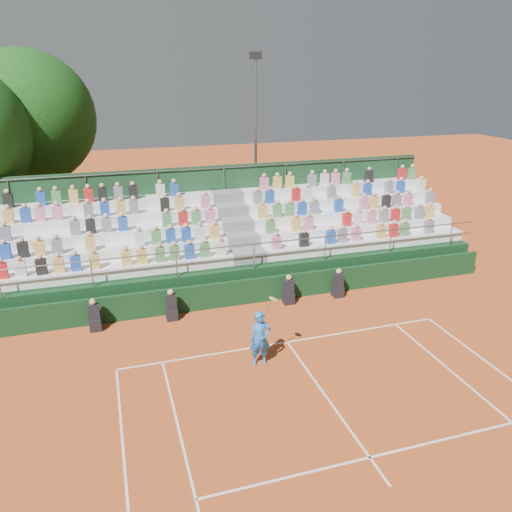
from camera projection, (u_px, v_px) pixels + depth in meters
name	position (u px, v px, depth m)	size (l,w,h in m)	color
ground	(287.00, 342.00, 16.54)	(90.00, 90.00, 0.00)	#BE4E1F
courtside_wall	(258.00, 290.00, 19.23)	(20.00, 0.15, 1.00)	black
line_officials	(228.00, 300.00, 18.47)	(9.63, 0.40, 1.19)	black
grandstand	(236.00, 249.00, 21.91)	(20.00, 5.20, 4.40)	black
tennis_player	(260.00, 339.00, 15.03)	(0.87, 0.49, 2.22)	blue
tree_east	(27.00, 118.00, 24.41)	(6.53, 6.53, 9.50)	#332212
floodlight_mast	(256.00, 133.00, 26.27)	(0.60, 0.25, 9.30)	gray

